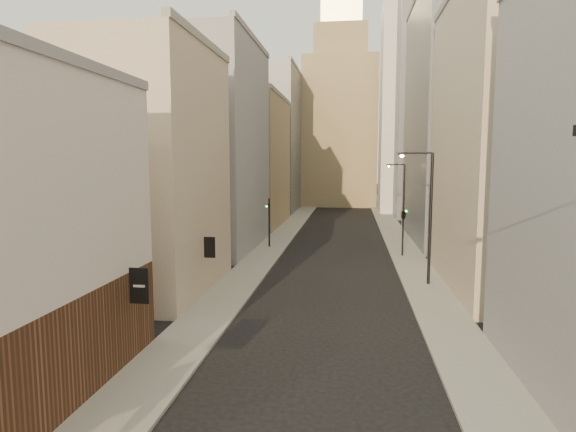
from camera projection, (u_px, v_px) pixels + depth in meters
The scene contains 15 objects.
sidewalk_left at pixel (288, 230), 60.49m from camera, with size 3.00×140.00×0.15m, color gray.
sidewalk_right at pixel (393, 232), 58.82m from camera, with size 3.00×140.00×0.15m, color gray.
left_bldg_beige at pixel (148, 172), 31.73m from camera, with size 8.00×12.00×16.00m, color tan.
left_bldg_grey at pixel (215, 148), 47.26m from camera, with size 8.00×16.00×20.00m, color gray.
left_bldg_tan at pixel (252, 162), 65.16m from camera, with size 8.00×18.00×17.00m, color #917B53.
left_bldg_wingrid at pixel (275, 142), 84.45m from camera, with size 8.00×20.00×24.00m, color gray.
right_bldg_beige at pixel (512, 142), 32.34m from camera, with size 8.00×16.00×20.00m, color tan.
right_bldg_wingrid at pixel (452, 121), 51.69m from camera, with size 8.00×20.00×26.00m, color gray.
highrise at pixel (458, 54), 77.04m from camera, with size 21.00×23.00×51.20m.
clock_tower at pixel (340, 115), 94.21m from camera, with size 14.00×14.00×44.90m.
white_tower at pixel (406, 100), 78.89m from camera, with size 8.00×8.00×41.50m.
streetlamp_mid at pixel (427, 210), 33.17m from camera, with size 2.39×0.81×9.32m.
streetlamp_far at pixel (402, 196), 53.82m from camera, with size 2.14×0.74×8.33m.
traffic_light_left at pixel (269, 213), 47.78m from camera, with size 0.60×0.55×5.00m.
traffic_light_right at pixel (403, 214), 43.28m from camera, with size 0.72×0.72×5.00m.
Camera 1 is at (1.31, -4.38, 8.74)m, focal length 30.00 mm.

